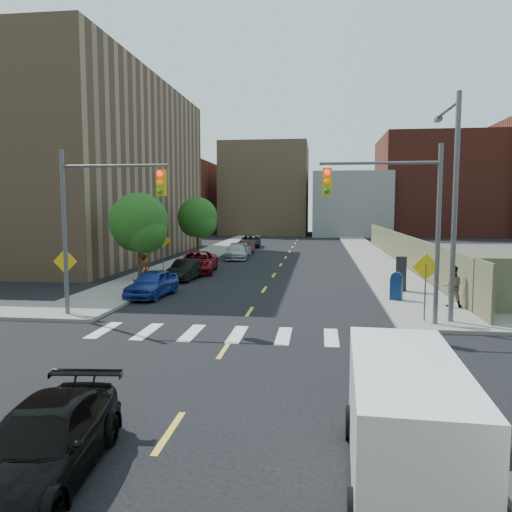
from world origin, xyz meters
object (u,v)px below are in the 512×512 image
(parked_car_red, at_px, (197,262))
(parked_car_silver, at_px, (237,252))
(parked_car_white, at_px, (241,250))
(parked_car_blue, at_px, (152,283))
(parked_car_grey, at_px, (250,241))
(mailbox, at_px, (396,286))
(parked_car_maroon, at_px, (245,248))
(pedestrian_west, at_px, (146,271))
(payphone, at_px, (401,274))
(pedestrian_east, at_px, (452,286))
(parked_car_black, at_px, (186,270))
(black_sedan, at_px, (42,444))
(cargo_van, at_px, (405,415))

(parked_car_red, bearing_deg, parked_car_silver, 76.04)
(parked_car_white, bearing_deg, parked_car_blue, -89.70)
(parked_car_grey, height_order, mailbox, mailbox)
(parked_car_maroon, bearing_deg, parked_car_red, -90.93)
(parked_car_silver, height_order, pedestrian_west, pedestrian_west)
(parked_car_blue, distance_m, parked_car_red, 9.66)
(payphone, bearing_deg, parked_car_white, 131.34)
(payphone, bearing_deg, parked_car_silver, 134.77)
(pedestrian_east, bearing_deg, parked_car_blue, 2.46)
(parked_car_black, xyz_separation_m, parked_car_silver, (1.19, 12.76, 0.04))
(parked_car_blue, bearing_deg, pedestrian_west, 125.16)
(parked_car_blue, distance_m, payphone, 13.19)
(parked_car_white, relative_size, parked_car_maroon, 1.00)
(black_sedan, height_order, cargo_van, cargo_van)
(parked_car_red, xyz_separation_m, parked_car_silver, (1.30, 9.23, -0.07))
(parked_car_red, distance_m, parked_car_silver, 9.32)
(parked_car_blue, distance_m, mailbox, 12.28)
(mailbox, height_order, pedestrian_east, pedestrian_east)
(parked_car_white, xyz_separation_m, parked_car_grey, (-0.62, 10.96, 0.05))
(parked_car_black, distance_m, pedestrian_east, 16.28)
(black_sedan, xyz_separation_m, payphone, (9.02, 19.67, 0.44))
(parked_car_black, xyz_separation_m, pedestrian_west, (-1.05, -4.45, 0.46))
(parked_car_red, relative_size, pedestrian_west, 2.83)
(parked_car_blue, distance_m, cargo_van, 19.01)
(parked_car_white, height_order, cargo_van, cargo_van)
(pedestrian_east, bearing_deg, parked_car_silver, -48.86)
(mailbox, bearing_deg, parked_car_black, 172.89)
(parked_car_white, bearing_deg, parked_car_black, -90.73)
(cargo_van, bearing_deg, parked_car_black, 116.47)
(parked_car_maroon, relative_size, mailbox, 2.78)
(parked_car_maroon, height_order, mailbox, mailbox)
(parked_car_black, relative_size, cargo_van, 0.83)
(parked_car_silver, relative_size, pedestrian_west, 2.46)
(parked_car_grey, bearing_deg, pedestrian_west, -97.78)
(parked_car_blue, relative_size, black_sedan, 0.94)
(parked_car_grey, bearing_deg, parked_car_maroon, -90.52)
(black_sedan, distance_m, pedestrian_east, 18.84)
(parked_car_grey, bearing_deg, payphone, -72.15)
(parked_car_black, distance_m, parked_car_grey, 25.97)
(parked_car_grey, bearing_deg, cargo_van, -83.79)
(cargo_van, height_order, pedestrian_east, cargo_van)
(parked_car_maroon, bearing_deg, mailbox, -60.71)
(parked_car_red, bearing_deg, pedestrian_west, -102.70)
(parked_car_maroon, height_order, payphone, payphone)
(parked_car_red, distance_m, parked_car_maroon, 14.03)
(parked_car_blue, distance_m, parked_car_black, 6.13)
(parked_car_black, height_order, pedestrian_west, pedestrian_west)
(parked_car_maroon, bearing_deg, parked_car_white, -85.61)
(parked_car_blue, bearing_deg, parked_car_white, 92.27)
(parked_car_blue, xyz_separation_m, mailbox, (12.28, -0.04, 0.11))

